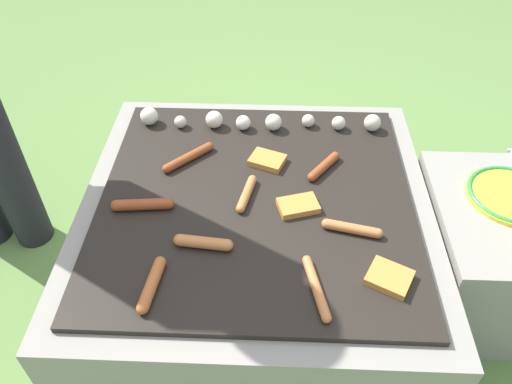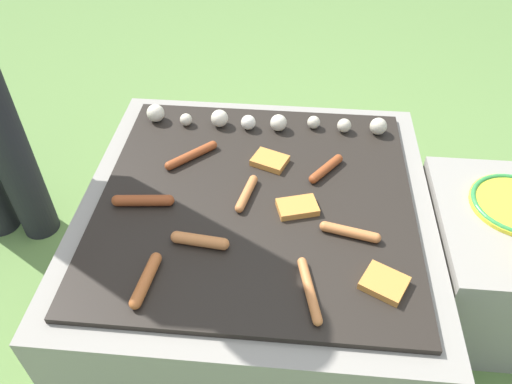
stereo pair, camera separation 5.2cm
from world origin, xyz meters
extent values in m
plane|color=#608442|center=(0.00, 0.00, 0.00)|extent=(14.00, 14.00, 0.00)
cube|color=gray|center=(0.00, 0.00, 0.18)|extent=(1.00, 1.00, 0.36)
cube|color=black|center=(0.00, 0.00, 0.37)|extent=(0.88, 0.88, 0.02)
cube|color=gray|center=(0.72, -0.02, 0.19)|extent=(0.42, 0.50, 0.38)
cylinder|color=black|center=(-0.81, 0.16, 0.43)|extent=(0.12, 0.12, 0.85)
cylinder|color=#93421E|center=(-0.21, 0.15, 0.39)|extent=(0.13, 0.13, 0.03)
sphere|color=#93421E|center=(-0.27, 0.10, 0.39)|extent=(0.03, 0.03, 0.03)
sphere|color=#93421E|center=(-0.15, 0.21, 0.39)|extent=(0.03, 0.03, 0.03)
cylinder|color=#C6753D|center=(0.15, -0.31, 0.39)|extent=(0.06, 0.17, 0.02)
sphere|color=#C6753D|center=(0.17, -0.40, 0.39)|extent=(0.02, 0.02, 0.02)
sphere|color=#C6753D|center=(0.13, -0.23, 0.39)|extent=(0.02, 0.02, 0.02)
cylinder|color=#C6753D|center=(-0.13, -0.19, 0.39)|extent=(0.13, 0.04, 0.03)
sphere|color=#C6753D|center=(-0.07, -0.19, 0.39)|extent=(0.03, 0.03, 0.03)
sphere|color=#C6753D|center=(-0.19, -0.18, 0.39)|extent=(0.03, 0.03, 0.03)
cylinder|color=#B7602D|center=(-0.23, -0.32, 0.39)|extent=(0.05, 0.14, 0.03)
sphere|color=#B7602D|center=(-0.24, -0.39, 0.39)|extent=(0.03, 0.03, 0.03)
sphere|color=#B7602D|center=(-0.22, -0.26, 0.39)|extent=(0.03, 0.03, 0.03)
cylinder|color=#93421E|center=(0.20, 0.13, 0.39)|extent=(0.10, 0.12, 0.03)
sphere|color=#93421E|center=(0.24, 0.18, 0.39)|extent=(0.03, 0.03, 0.03)
sphere|color=#93421E|center=(0.16, 0.08, 0.39)|extent=(0.03, 0.03, 0.03)
cylinder|color=#C6753D|center=(0.26, -0.12, 0.39)|extent=(0.14, 0.06, 0.03)
sphere|color=#C6753D|center=(0.32, -0.14, 0.39)|extent=(0.03, 0.03, 0.03)
sphere|color=#C6753D|center=(0.19, -0.11, 0.39)|extent=(0.03, 0.03, 0.03)
cylinder|color=#93421E|center=(-0.31, -0.06, 0.39)|extent=(0.14, 0.04, 0.03)
sphere|color=#93421E|center=(-0.24, -0.05, 0.39)|extent=(0.03, 0.03, 0.03)
sphere|color=#93421E|center=(-0.38, -0.06, 0.39)|extent=(0.03, 0.03, 0.03)
cylinder|color=#C6753D|center=(-0.03, 0.00, 0.39)|extent=(0.05, 0.13, 0.03)
sphere|color=#C6753D|center=(-0.04, -0.06, 0.39)|extent=(0.03, 0.03, 0.03)
sphere|color=#C6753D|center=(-0.01, 0.06, 0.39)|extent=(0.03, 0.03, 0.03)
cube|color=#D18438|center=(0.03, 0.15, 0.39)|extent=(0.12, 0.11, 0.02)
cube|color=#D18438|center=(0.33, -0.28, 0.39)|extent=(0.13, 0.12, 0.02)
cube|color=#D18438|center=(0.12, -0.04, 0.39)|extent=(0.12, 0.10, 0.02)
sphere|color=beige|center=(-0.37, 0.34, 0.41)|extent=(0.06, 0.06, 0.06)
sphere|color=beige|center=(-0.26, 0.33, 0.40)|extent=(0.04, 0.04, 0.04)
sphere|color=beige|center=(-0.15, 0.33, 0.41)|extent=(0.06, 0.06, 0.06)
sphere|color=silver|center=(-0.05, 0.33, 0.40)|extent=(0.05, 0.05, 0.05)
sphere|color=beige|center=(0.04, 0.33, 0.41)|extent=(0.05, 0.05, 0.05)
sphere|color=beige|center=(0.16, 0.35, 0.40)|extent=(0.04, 0.04, 0.04)
sphere|color=beige|center=(0.26, 0.34, 0.40)|extent=(0.05, 0.05, 0.05)
sphere|color=beige|center=(0.37, 0.34, 0.41)|extent=(0.06, 0.06, 0.06)
camera|label=1|loc=(0.04, -1.02, 1.35)|focal=35.00mm
camera|label=2|loc=(0.09, -1.01, 1.35)|focal=35.00mm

